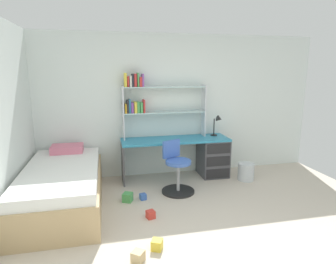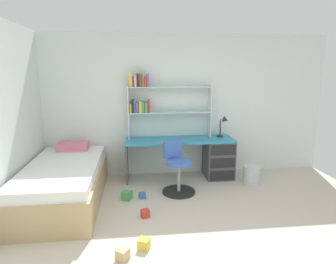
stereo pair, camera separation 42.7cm
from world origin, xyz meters
TOP-DOWN VIEW (x-y plane):
  - ground_plane at (0.00, 0.00)m, footprint 5.61×6.23m
  - room_shell at (-1.23, 1.25)m, footprint 5.61×6.23m
  - desk at (0.56, 2.32)m, footprint 1.89×0.56m
  - bookshelf_hutch at (-0.34, 2.48)m, footprint 1.47×0.22m
  - desk_lamp at (0.87, 2.38)m, footprint 0.20×0.17m
  - swivel_chair at (-0.06, 1.72)m, footprint 0.52×0.52m
  - bed_platform at (-1.76, 1.57)m, footprint 1.05×2.08m
  - waste_bin at (1.25, 1.94)m, footprint 0.28×0.28m
  - toy_block_green_0 at (-0.86, 1.52)m, footprint 0.17×0.17m
  - toy_block_blue_1 at (-0.63, 1.54)m, footprint 0.11×0.11m
  - toy_block_yellow_2 at (-0.65, 0.28)m, footprint 0.15×0.15m
  - toy_block_natural_3 at (-0.87, 0.12)m, footprint 0.16×0.16m
  - toy_block_red_4 at (-0.61, 0.96)m, footprint 0.13×0.13m

SIDE VIEW (x-z plane):
  - ground_plane at x=0.00m, z-range -0.02..0.00m
  - toy_block_blue_1 at x=-0.63m, z-range 0.00..0.09m
  - toy_block_red_4 at x=-0.61m, z-range 0.00..0.10m
  - toy_block_yellow_2 at x=-0.65m, z-range 0.00..0.11m
  - toy_block_natural_3 at x=-0.87m, z-range 0.00..0.11m
  - toy_block_green_0 at x=-0.86m, z-range 0.00..0.13m
  - waste_bin at x=1.25m, z-range 0.00..0.30m
  - bed_platform at x=-1.76m, z-range -0.06..0.64m
  - swivel_chair at x=-0.06m, z-range -0.08..0.73m
  - desk at x=0.56m, z-range 0.05..0.77m
  - desk_lamp at x=0.87m, z-range 0.78..1.17m
  - room_shell at x=-1.23m, z-range 0.00..2.53m
  - bookshelf_hutch at x=-0.34m, z-range 0.83..1.97m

